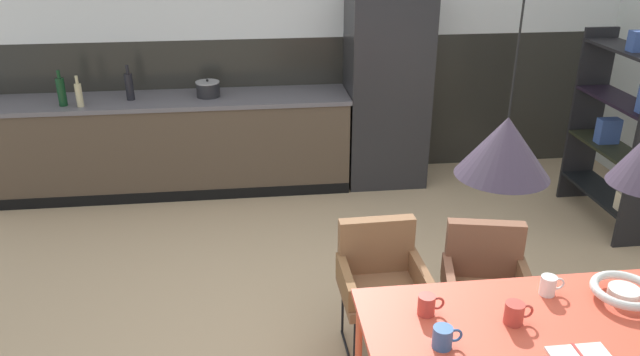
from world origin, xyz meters
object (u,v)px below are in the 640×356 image
object	(u,v)px
mug_white_ceramic	(443,337)
mug_glass_clear	(549,285)
dining_table	(546,345)
mug_tall_blue	(515,313)
bottle_wine_green	(129,86)
armchair_corner_seat	(485,276)
mug_wide_latte	(427,305)
refrigerator_column	(386,91)
bottle_vinegar_dark	(79,94)
armchair_near_window	(380,272)
cooking_pot	(208,89)
pendant_lamp_over_table_near	(505,146)
bottle_spice_small	(61,91)
open_shelf_unit	(619,128)
fruit_bowl	(624,291)

from	to	relation	value
mug_white_ceramic	mug_glass_clear	bearing A→B (deg)	27.00
dining_table	mug_tall_blue	world-z (taller)	mug_tall_blue
mug_white_ceramic	bottle_wine_green	distance (m)	3.92
armchair_corner_seat	mug_wide_latte	distance (m)	0.93
mug_tall_blue	mug_glass_clear	world-z (taller)	mug_tall_blue
refrigerator_column	mug_wide_latte	xyz separation A→B (m)	(-0.52, -3.23, -0.10)
bottle_vinegar_dark	refrigerator_column	bearing A→B (deg)	3.75
bottle_vinegar_dark	armchair_near_window	bearing A→B (deg)	-46.69
refrigerator_column	mug_tall_blue	world-z (taller)	refrigerator_column
cooking_pot	pendant_lamp_over_table_near	size ratio (longest dim) A/B	0.20
cooking_pot	bottle_spice_small	distance (m)	1.25
pendant_lamp_over_table_near	refrigerator_column	bearing A→B (deg)	84.20
mug_tall_blue	pendant_lamp_over_table_near	size ratio (longest dim) A/B	0.12
armchair_near_window	mug_white_ceramic	xyz separation A→B (m)	(0.06, -0.98, 0.29)
dining_table	mug_wide_latte	size ratio (longest dim) A/B	12.62
mug_tall_blue	open_shelf_unit	bearing A→B (deg)	50.61
cooking_pot	bottle_vinegar_dark	xyz separation A→B (m)	(-1.09, -0.18, 0.04)
bottle_wine_green	open_shelf_unit	world-z (taller)	open_shelf_unit
refrigerator_column	pendant_lamp_over_table_near	size ratio (longest dim) A/B	1.62
armchair_near_window	pendant_lamp_over_table_near	bearing A→B (deg)	100.90
refrigerator_column	dining_table	bearing A→B (deg)	-90.56
mug_wide_latte	dining_table	bearing A→B (deg)	-25.18
armchair_near_window	bottle_wine_green	xyz separation A→B (m)	(-1.78, 2.47, 0.51)
dining_table	mug_white_ceramic	distance (m)	0.49
mug_wide_latte	armchair_corner_seat	bearing A→B (deg)	49.82
refrigerator_column	bottle_vinegar_dark	distance (m)	2.76
refrigerator_column	armchair_near_window	size ratio (longest dim) A/B	2.24
mug_white_ceramic	pendant_lamp_over_table_near	xyz separation A→B (m)	(0.16, -0.01, 0.87)
open_shelf_unit	mug_wide_latte	bearing A→B (deg)	-46.18
fruit_bowl	mug_tall_blue	distance (m)	0.61
mug_wide_latte	open_shelf_unit	bearing A→B (deg)	43.82
bottle_wine_green	mug_glass_clear	bearing A→B (deg)	-51.80
bottle_vinegar_dark	dining_table	bearing A→B (deg)	-50.40
armchair_near_window	bottle_spice_small	distance (m)	3.36
mug_wide_latte	pendant_lamp_over_table_near	size ratio (longest dim) A/B	0.11
refrigerator_column	mug_tall_blue	bearing A→B (deg)	-92.42
mug_glass_clear	pendant_lamp_over_table_near	world-z (taller)	pendant_lamp_over_table_near
mug_tall_blue	bottle_wine_green	world-z (taller)	bottle_wine_green
armchair_near_window	dining_table	bearing A→B (deg)	117.44
mug_white_ceramic	mug_glass_clear	xyz separation A→B (m)	(0.63, 0.32, 0.00)
dining_table	bottle_spice_small	bearing A→B (deg)	130.77
fruit_bowl	bottle_spice_small	size ratio (longest dim) A/B	0.99
cooking_pot	open_shelf_unit	xyz separation A→B (m)	(3.34, -1.13, -0.12)
refrigerator_column	mug_wide_latte	bearing A→B (deg)	-99.07
fruit_bowl	mug_wide_latte	xyz separation A→B (m)	(-0.97, -0.00, 0.00)
dining_table	mug_glass_clear	bearing A→B (deg)	64.46
mug_white_ceramic	open_shelf_unit	bearing A→B (deg)	46.89
armchair_near_window	armchair_corner_seat	bearing A→B (deg)	171.64
mug_wide_latte	cooking_pot	size ratio (longest dim) A/B	0.58
dining_table	refrigerator_column	bearing A→B (deg)	89.44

